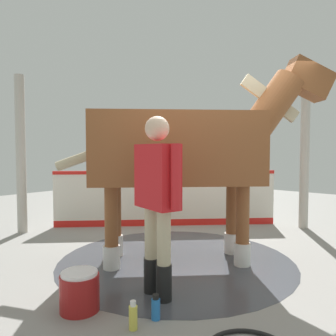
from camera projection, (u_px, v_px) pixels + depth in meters
ground_plane at (191, 260)px, 4.20m from camera, size 16.00×16.00×0.02m
wet_patch at (176, 260)px, 4.14m from camera, size 2.96×2.96×0.00m
barrier_wall at (166, 200)px, 6.06m from camera, size 2.94×2.99×1.03m
roof_post_near at (305, 154)px, 5.84m from camera, size 0.16×0.16×2.67m
roof_post_far at (21, 155)px, 5.49m from camera, size 0.16×0.16×2.67m
horse at (187, 150)px, 4.08m from camera, size 2.59×2.63×2.59m
handler at (157, 193)px, 3.07m from camera, size 0.34×0.67×1.72m
wash_bucket at (80, 291)px, 2.83m from camera, size 0.34×0.34×0.35m
bottle_shampoo at (133, 316)px, 2.53m from camera, size 0.07×0.07×0.23m
bottle_spray at (156, 308)px, 2.68m from camera, size 0.07×0.07×0.21m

